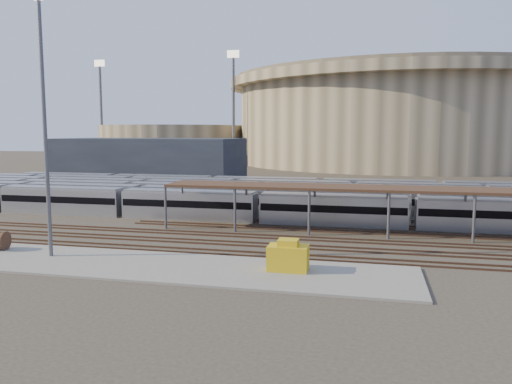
{
  "coord_description": "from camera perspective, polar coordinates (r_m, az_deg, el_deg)",
  "views": [
    {
      "loc": [
        15.8,
        -53.43,
        11.45
      ],
      "look_at": [
        0.58,
        12.0,
        3.37
      ],
      "focal_mm": 35.0,
      "sensor_mm": 36.0,
      "label": 1
    }
  ],
  "objects": [
    {
      "name": "yellow_equipment",
      "position": [
        41.24,
        3.69,
        -7.51
      ],
      "size": [
        3.3,
        2.08,
        2.05
      ],
      "primitive_type": "cube",
      "rotation": [
        0.0,
        0.0,
        0.01
      ],
      "color": "gold",
      "rests_on": "apron"
    },
    {
      "name": "floodlight_1",
      "position": [
        200.81,
        -17.28,
        9.18
      ],
      "size": [
        4.0,
        1.0,
        38.4
      ],
      "color": "#57575C",
      "rests_on": "ground"
    },
    {
      "name": "apron",
      "position": [
        45.15,
        -14.97,
        -7.94
      ],
      "size": [
        50.0,
        9.0,
        0.2
      ],
      "primitive_type": "cube",
      "color": "gray",
      "rests_on": "ground"
    },
    {
      "name": "ground",
      "position": [
        56.88,
        -3.32,
        -4.77
      ],
      "size": [
        420.0,
        420.0,
        0.0
      ],
      "primitive_type": "plane",
      "color": "#383026",
      "rests_on": "ground"
    },
    {
      "name": "subway_trains",
      "position": [
        74.14,
        1.2,
        -0.62
      ],
      "size": [
        125.28,
        23.9,
        3.6
      ],
      "color": "#ADAEB2",
      "rests_on": "ground"
    },
    {
      "name": "cable_reel_east",
      "position": [
        53.99,
        -27.1,
        -4.96
      ],
      "size": [
        1.2,
        1.91,
        1.8
      ],
      "primitive_type": "cylinder",
      "rotation": [
        0.0,
        1.57,
        0.12
      ],
      "color": "brown",
      "rests_on": "apron"
    },
    {
      "name": "yard_light_pole",
      "position": [
        48.41,
        -22.98,
        6.57
      ],
      "size": [
        0.81,
        0.36,
        22.76
      ],
      "color": "#57575C",
      "rests_on": "apron"
    },
    {
      "name": "floodlight_3",
      "position": [
        215.18,
        6.27,
        9.27
      ],
      "size": [
        4.0,
        1.0,
        38.4
      ],
      "color": "#57575C",
      "rests_on": "ground"
    },
    {
      "name": "stadium",
      "position": [
        193.72,
        15.97,
        8.08
      ],
      "size": [
        124.0,
        124.0,
        32.5
      ],
      "color": "tan",
      "rests_on": "ground"
    },
    {
      "name": "inspection_shed",
      "position": [
        58.13,
        19.13,
        0.09
      ],
      "size": [
        60.3,
        6.0,
        5.3
      ],
      "color": "#57575C",
      "rests_on": "ground"
    },
    {
      "name": "floodlight_0",
      "position": [
        169.98,
        -2.6,
        9.96
      ],
      "size": [
        4.0,
        1.0,
        38.4
      ],
      "color": "#57575C",
      "rests_on": "ground"
    },
    {
      "name": "service_building",
      "position": [
        119.92,
        -12.02,
        3.63
      ],
      "size": [
        42.0,
        20.0,
        10.0
      ],
      "primitive_type": "cube",
      "color": "#1E232D",
      "rests_on": "ground"
    },
    {
      "name": "secondary_arena",
      "position": [
        198.53,
        -9.4,
        5.48
      ],
      "size": [
        56.0,
        56.0,
        14.0
      ],
      "primitive_type": "cylinder",
      "color": "tan",
      "rests_on": "ground"
    },
    {
      "name": "empty_tracks",
      "position": [
        52.2,
        -4.88,
        -5.74
      ],
      "size": [
        170.0,
        9.62,
        0.18
      ],
      "color": "#4C3323",
      "rests_on": "ground"
    }
  ]
}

